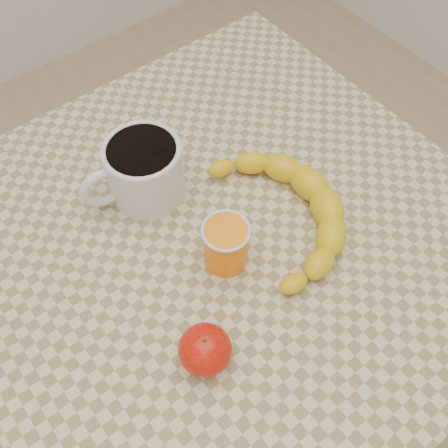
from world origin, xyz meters
TOP-DOWN VIEW (x-y plane):
  - ground at (0.00, 0.00)m, footprint 3.00×3.00m
  - table at (0.00, 0.00)m, footprint 0.80×0.80m
  - coffee_mug at (-0.05, 0.14)m, footprint 0.18×0.14m
  - orange_juice_glass at (-0.03, -0.04)m, footprint 0.07×0.07m
  - apple at (-0.14, -0.14)m, footprint 0.07×0.07m
  - banana at (0.08, -0.04)m, footprint 0.43×0.46m

SIDE VIEW (x-z plane):
  - ground at x=0.00m, z-range 0.00..0.00m
  - table at x=0.00m, z-range 0.29..1.04m
  - banana at x=0.08m, z-range 0.75..0.80m
  - apple at x=-0.14m, z-range 0.75..0.81m
  - orange_juice_glass at x=-0.03m, z-range 0.75..0.83m
  - coffee_mug at x=-0.05m, z-range 0.75..0.86m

